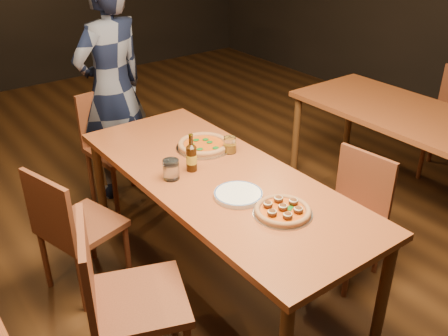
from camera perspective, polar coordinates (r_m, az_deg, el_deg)
ground at (r=3.25m, az=-0.54°, el=-12.50°), size 9.00×9.00×0.00m
table_main at (r=2.86m, az=-0.60°, el=-2.12°), size 0.80×2.00×0.75m
table_right at (r=3.91m, az=21.87°, el=4.40°), size 0.80×2.00×0.75m
chair_main_nw at (r=2.45m, az=-9.77°, el=-14.56°), size 0.57×0.57×0.95m
chair_main_sw at (r=3.08m, az=-15.95°, el=-6.26°), size 0.50×0.50×0.87m
chair_main_e at (r=3.15m, az=13.61°, el=-5.50°), size 0.43×0.43×0.83m
chair_end at (r=3.86m, az=-11.69°, el=2.09°), size 0.47×0.47×0.92m
pizza_meatball at (r=2.49m, az=6.73°, el=-4.81°), size 0.30×0.30×0.05m
pizza_margherita at (r=3.13m, az=-2.35°, el=2.66°), size 0.35×0.35×0.05m
plate_stack at (r=2.62m, az=1.65°, el=-3.07°), size 0.26×0.26×0.02m
beer_bottle at (r=2.85m, az=-3.73°, el=1.15°), size 0.06×0.06×0.22m
water_glass at (r=2.78m, az=-6.06°, el=-0.17°), size 0.09×0.09×0.11m
amber_glass at (r=3.07m, az=0.67°, el=2.66°), size 0.08×0.08×0.10m
diner at (r=3.91m, az=-12.67°, el=8.78°), size 0.72×0.56×1.74m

